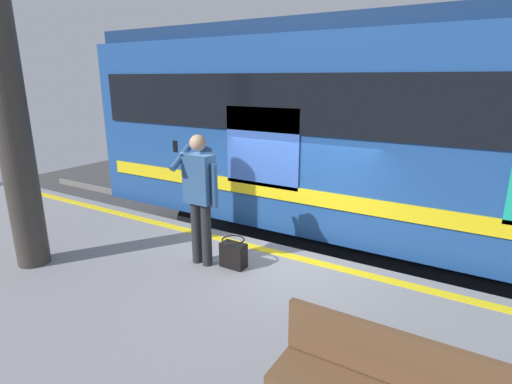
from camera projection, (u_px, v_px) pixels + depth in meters
name	position (u px, v px, depth m)	size (l,w,h in m)	color
ground_plane	(285.00, 298.00, 6.51)	(23.60, 23.60, 0.00)	#3D3D3F
platform	(205.00, 343.00, 4.68)	(15.24, 4.14, 0.91)	gray
safety_line	(277.00, 253.00, 6.01)	(14.94, 0.16, 0.01)	yellow
track_rail_near	(314.00, 266.00, 7.43)	(19.82, 0.08, 0.16)	slate
track_rail_far	(340.00, 240.00, 8.61)	(19.82, 0.08, 0.16)	slate
train_carriage	(415.00, 130.00, 6.62)	(11.76, 3.05, 4.17)	#1E478C
passenger	(200.00, 190.00, 5.39)	(0.57, 0.55, 1.83)	#262628
handbag	(233.00, 254.00, 5.53)	(0.35, 0.32, 0.42)	black
station_column	(14.00, 139.00, 5.22)	(0.42, 0.42, 3.55)	#38332D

